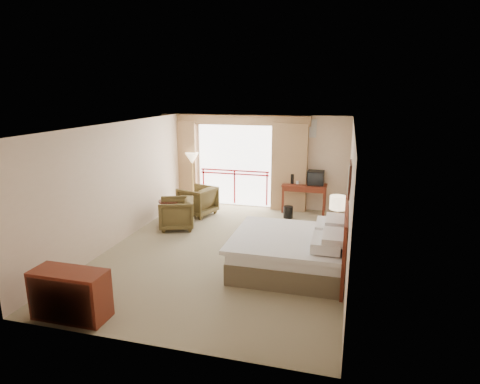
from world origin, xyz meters
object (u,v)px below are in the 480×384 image
(bed, at_px, (292,251))
(nightstand, at_px, (336,237))
(desk, at_px, (305,190))
(side_table, at_px, (169,208))
(armchair_near, at_px, (177,228))
(armchair_far, at_px, (198,214))
(floor_lamp, at_px, (192,160))
(wastebasket, at_px, (288,212))
(dresser, at_px, (70,294))
(table_lamp, at_px, (338,203))
(tv, at_px, (316,178))

(bed, xyz_separation_m, nightstand, (0.78, 1.28, -0.11))
(desk, bearing_deg, side_table, -146.83)
(bed, xyz_separation_m, armchair_near, (-3.12, 1.62, -0.38))
(armchair_far, bearing_deg, floor_lamp, -133.50)
(wastebasket, relative_size, armchair_far, 0.37)
(side_table, bearing_deg, desk, 30.22)
(armchair_near, height_order, floor_lamp, floor_lamp)
(bed, height_order, wastebasket, bed)
(bed, bearing_deg, armchair_near, 152.57)
(desk, height_order, armchair_far, desk)
(armchair_far, bearing_deg, side_table, -11.60)
(armchair_near, xyz_separation_m, dresser, (0.11, -4.19, 0.38))
(nightstand, bearing_deg, armchair_near, 175.69)
(armchair_near, distance_m, dresser, 4.21)
(side_table, bearing_deg, armchair_near, -45.74)
(table_lamp, xyz_separation_m, dresser, (-3.79, -3.90, -0.64))
(bed, bearing_deg, nightstand, 58.48)
(desk, bearing_deg, armchair_far, -155.91)
(dresser, bearing_deg, armchair_near, 91.90)
(nightstand, height_order, desk, desk)
(nightstand, height_order, wastebasket, nightstand)
(bed, relative_size, tv, 4.77)
(armchair_near, xyz_separation_m, side_table, (-0.37, 0.38, 0.40))
(nightstand, relative_size, floor_lamp, 0.34)
(dresser, bearing_deg, wastebasket, 67.18)
(bed, distance_m, dresser, 3.96)
(bed, height_order, armchair_far, bed)
(nightstand, bearing_deg, bed, -120.87)
(side_table, xyz_separation_m, dresser, (0.48, -4.57, -0.02))
(nightstand, bearing_deg, table_lamp, 90.66)
(armchair_far, height_order, dresser, dresser)
(table_lamp, xyz_separation_m, armchair_near, (-3.90, 0.29, -1.02))
(desk, relative_size, wastebasket, 3.82)
(desk, distance_m, tv, 0.49)
(desk, height_order, tv, tv)
(table_lamp, xyz_separation_m, side_table, (-4.27, 0.67, -0.62))
(floor_lamp, bearing_deg, armchair_far, -61.57)
(wastebasket, distance_m, side_table, 3.19)
(dresser, bearing_deg, table_lamp, 46.24)
(armchair_far, height_order, floor_lamp, floor_lamp)
(bed, bearing_deg, tv, 88.32)
(floor_lamp, bearing_deg, desk, 2.84)
(armchair_near, distance_m, side_table, 0.67)
(bed, xyz_separation_m, armchair_far, (-3.01, 2.83, -0.38))
(tv, height_order, armchair_far, tv)
(armchair_far, bearing_deg, wastebasket, 116.21)
(nightstand, distance_m, tv, 2.77)
(armchair_far, relative_size, floor_lamp, 0.56)
(armchair_near, bearing_deg, table_lamp, 65.34)
(bed, relative_size, side_table, 3.60)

